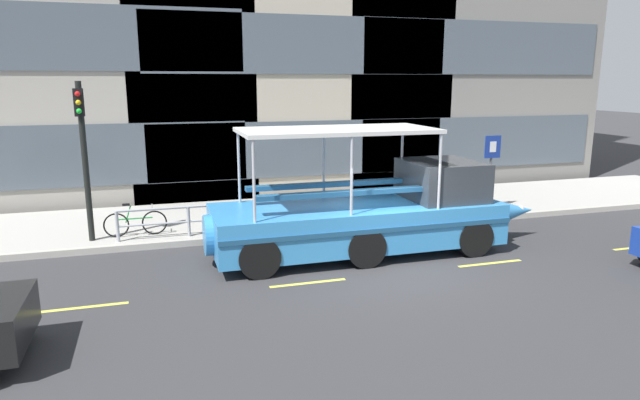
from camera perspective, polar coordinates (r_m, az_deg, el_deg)
name	(u,v)px	position (r m, az deg, el deg)	size (l,w,h in m)	color
ground_plane	(392,264)	(14.17, 7.46, -6.56)	(120.00, 120.00, 0.00)	#333335
sidewalk	(326,211)	(19.18, 0.61, -1.16)	(32.00, 4.80, 0.18)	#A8A59E
curb_edge	(350,229)	(16.89, 3.15, -3.04)	(32.00, 0.18, 0.18)	#B2ADA3
lane_centreline	(404,273)	(13.59, 8.64, -7.42)	(25.80, 0.12, 0.01)	#DBD64C
curb_guardrail	(318,207)	(16.75, -0.26, -0.73)	(11.57, 0.09, 0.89)	#9EA0A8
traffic_light_pole	(83,147)	(16.13, -23.22, 5.08)	(0.24, 0.46, 4.35)	black
parking_sign	(491,160)	(19.63, 17.28, 4.01)	(0.60, 0.12, 2.55)	#4C4F54
leaned_bicycle	(135,223)	(16.62, -18.51, -2.27)	(1.74, 0.46, 0.96)	black
duck_tour_boat	(376,214)	(14.87, 5.76, -1.40)	(9.52, 2.61, 3.35)	#388CD1
pedestrian_near_bow	(404,180)	(19.10, 8.71, 2.10)	(0.32, 0.44, 1.72)	#47423D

